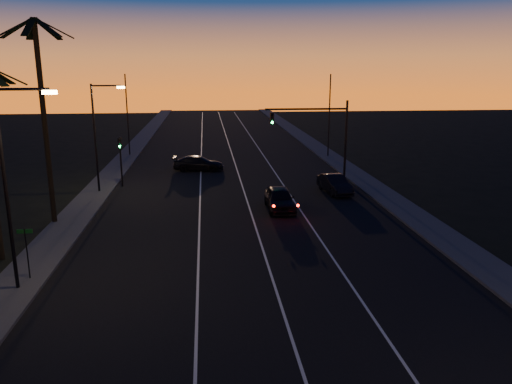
{
  "coord_description": "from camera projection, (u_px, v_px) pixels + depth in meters",
  "views": [
    {
      "loc": [
        -2.48,
        -1.56,
        9.73
      ],
      "look_at": [
        0.18,
        24.51,
        3.14
      ],
      "focal_mm": 35.0,
      "sensor_mm": 36.0,
      "label": 1
    }
  ],
  "objects": [
    {
      "name": "road",
      "position": [
        245.0,
        218.0,
        33.06
      ],
      "size": [
        20.0,
        170.0,
        0.01
      ],
      "primitive_type": "cube",
      "color": "black",
      "rests_on": "ground"
    },
    {
      "name": "sidewalk_left",
      "position": [
        71.0,
        222.0,
        31.94
      ],
      "size": [
        2.4,
        170.0,
        0.16
      ],
      "primitive_type": "cube",
      "color": "#3C3C39",
      "rests_on": "ground"
    },
    {
      "name": "sidewalk_right",
      "position": [
        408.0,
        212.0,
        34.15
      ],
      "size": [
        2.4,
        170.0,
        0.16
      ],
      "primitive_type": "cube",
      "color": "#3C3C39",
      "rests_on": "ground"
    },
    {
      "name": "lane_stripe_left",
      "position": [
        200.0,
        219.0,
        32.77
      ],
      "size": [
        0.12,
        160.0,
        0.01
      ],
      "primitive_type": "cube",
      "color": "silver",
      "rests_on": "road"
    },
    {
      "name": "lane_stripe_mid",
      "position": [
        252.0,
        217.0,
        33.11
      ],
      "size": [
        0.12,
        160.0,
        0.01
      ],
      "primitive_type": "cube",
      "color": "silver",
      "rests_on": "road"
    },
    {
      "name": "lane_stripe_right",
      "position": [
        304.0,
        216.0,
        33.45
      ],
      "size": [
        0.12,
        160.0,
        0.01
      ],
      "primitive_type": "cube",
      "color": "silver",
      "rests_on": "road"
    },
    {
      "name": "palm_far",
      "position": [
        43.0,
        103.0,
        30.01
      ],
      "size": [
        4.25,
        4.16,
        12.53
      ],
      "color": "black",
      "rests_on": "ground"
    },
    {
      "name": "streetlight_left_near",
      "position": [
        11.0,
        174.0,
        21.07
      ],
      "size": [
        2.55,
        0.26,
        9.0
      ],
      "color": "black",
      "rests_on": "ground"
    },
    {
      "name": "streetlight_left_far",
      "position": [
        99.0,
        129.0,
        38.5
      ],
      "size": [
        2.55,
        0.26,
        8.5
      ],
      "color": "black",
      "rests_on": "ground"
    },
    {
      "name": "street_sign",
      "position": [
        27.0,
        248.0,
        22.92
      ],
      "size": [
        0.7,
        0.06,
        2.6
      ],
      "color": "black",
      "rests_on": "ground"
    },
    {
      "name": "signal_mast",
      "position": [
        319.0,
        127.0,
        42.24
      ],
      "size": [
        7.1,
        0.41,
        7.0
      ],
      "color": "black",
      "rests_on": "ground"
    },
    {
      "name": "signal_post",
      "position": [
        120.0,
        152.0,
        41.06
      ],
      "size": [
        0.28,
        0.37,
        4.2
      ],
      "color": "black",
      "rests_on": "ground"
    },
    {
      "name": "far_pole_left",
      "position": [
        127.0,
        116.0,
        55.01
      ],
      "size": [
        0.14,
        0.14,
        9.0
      ],
      "primitive_type": "cylinder",
      "color": "black",
      "rests_on": "ground"
    },
    {
      "name": "far_pole_right",
      "position": [
        329.0,
        116.0,
        54.28
      ],
      "size": [
        0.14,
        0.14,
        9.0
      ],
      "primitive_type": "cylinder",
      "color": "black",
      "rests_on": "ground"
    },
    {
      "name": "lead_car",
      "position": [
        280.0,
        199.0,
        34.8
      ],
      "size": [
        1.88,
        5.16,
        1.57
      ],
      "color": "black",
      "rests_on": "road"
    },
    {
      "name": "right_car",
      "position": [
        335.0,
        184.0,
        39.45
      ],
      "size": [
        2.05,
        4.52,
        1.44
      ],
      "color": "black",
      "rests_on": "road"
    },
    {
      "name": "cross_car",
      "position": [
        198.0,
        163.0,
        48.01
      ],
      "size": [
        5.02,
        2.4,
        1.41
      ],
      "color": "black",
      "rests_on": "road"
    }
  ]
}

